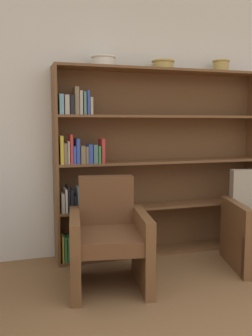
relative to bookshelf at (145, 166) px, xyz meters
name	(u,v)px	position (x,y,z in m)	size (l,w,h in m)	color
wall_back	(170,122)	(0.34, 0.17, 0.46)	(12.00, 0.06, 2.75)	silver
bookshelf	(145,166)	(0.00, 0.00, 0.00)	(2.24, 0.30, 1.90)	brown
bowl_sage	(104,61)	(-0.44, -0.02, 1.04)	(0.24, 0.24, 0.10)	silver
bowl_stoneware	(163,64)	(0.18, -0.02, 1.03)	(0.23, 0.23, 0.09)	tan
bowl_terracotta	(221,65)	(0.84, -0.02, 1.05)	(0.19, 0.19, 0.12)	tan
armchair_leather	(109,238)	(-0.57, -0.67, -0.52)	(0.74, 0.77, 0.89)	brown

